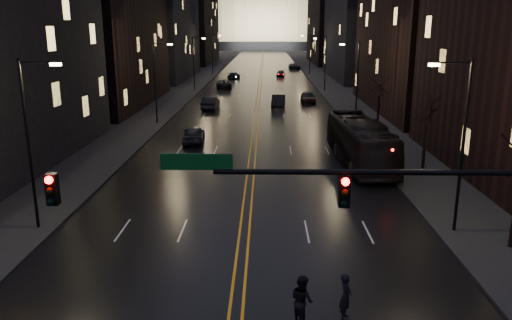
# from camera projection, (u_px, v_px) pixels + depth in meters

# --- Properties ---
(road) EXTENTS (20.00, 320.00, 0.02)m
(road) POSITION_uv_depth(u_px,v_px,m) (262.00, 65.00, 142.35)
(road) COLOR black
(road) RESTS_ON ground
(sidewalk_left) EXTENTS (8.00, 320.00, 0.16)m
(sidewalk_left) POSITION_uv_depth(u_px,v_px,m) (213.00, 65.00, 142.59)
(sidewalk_left) COLOR black
(sidewalk_left) RESTS_ON ground
(sidewalk_right) EXTENTS (8.00, 320.00, 0.16)m
(sidewalk_right) POSITION_uv_depth(u_px,v_px,m) (311.00, 65.00, 142.07)
(sidewalk_right) COLOR black
(sidewalk_right) RESTS_ON ground
(center_line) EXTENTS (0.62, 320.00, 0.01)m
(center_line) POSITION_uv_depth(u_px,v_px,m) (262.00, 65.00, 142.34)
(center_line) COLOR orange
(center_line) RESTS_ON road
(building_left_mid) EXTENTS (12.00, 30.00, 28.00)m
(building_left_mid) POSITION_uv_depth(u_px,v_px,m) (99.00, 0.00, 65.71)
(building_left_mid) COLOR black
(building_left_mid) RESTS_ON ground
(building_left_far) EXTENTS (12.00, 34.00, 20.00)m
(building_left_far) POSITION_uv_depth(u_px,v_px,m) (160.00, 30.00, 103.46)
(building_left_far) COLOR black
(building_left_far) RESTS_ON ground
(building_left_dist) EXTENTS (12.00, 40.00, 24.00)m
(building_left_dist) POSITION_uv_depth(u_px,v_px,m) (192.00, 22.00, 149.32)
(building_left_dist) COLOR black
(building_left_dist) RESTS_ON ground
(building_right_mid) EXTENTS (12.00, 34.00, 26.00)m
(building_right_mid) POSITION_uv_depth(u_px,v_px,m) (363.00, 15.00, 101.90)
(building_right_mid) COLOR black
(building_right_mid) RESTS_ON ground
(building_right_dist) EXTENTS (12.00, 40.00, 22.00)m
(building_right_dist) POSITION_uv_depth(u_px,v_px,m) (333.00, 26.00, 148.79)
(building_right_dist) COLOR black
(building_right_dist) RESTS_ON ground
(capitol) EXTENTS (90.00, 50.00, 58.50)m
(capitol) POSITION_uv_depth(u_px,v_px,m) (264.00, 14.00, 253.89)
(capitol) COLOR black
(capitol) RESTS_ON ground
(traffic_signal) EXTENTS (17.29, 0.45, 7.00)m
(traffic_signal) POSITION_uv_depth(u_px,v_px,m) (422.00, 207.00, 15.31)
(traffic_signal) COLOR black
(traffic_signal) RESTS_ON ground
(streetlamp_right_near) EXTENTS (2.13, 0.25, 9.00)m
(streetlamp_right_near) POSITION_uv_depth(u_px,v_px,m) (460.00, 138.00, 24.89)
(streetlamp_right_near) COLOR black
(streetlamp_right_near) RESTS_ON ground
(streetlamp_left_near) EXTENTS (2.13, 0.25, 9.00)m
(streetlamp_left_near) POSITION_uv_depth(u_px,v_px,m) (31.00, 136.00, 25.30)
(streetlamp_left_near) COLOR black
(streetlamp_left_near) RESTS_ON ground
(streetlamp_right_mid) EXTENTS (2.13, 0.25, 9.00)m
(streetlamp_right_mid) POSITION_uv_depth(u_px,v_px,m) (356.00, 79.00, 53.88)
(streetlamp_right_mid) COLOR black
(streetlamp_right_mid) RESTS_ON ground
(streetlamp_left_mid) EXTENTS (2.13, 0.25, 9.00)m
(streetlamp_left_mid) POSITION_uv_depth(u_px,v_px,m) (157.00, 78.00, 54.28)
(streetlamp_left_mid) COLOR black
(streetlamp_left_mid) RESTS_ON ground
(streetlamp_right_far) EXTENTS (2.13, 0.25, 9.00)m
(streetlamp_right_far) POSITION_uv_depth(u_px,v_px,m) (324.00, 61.00, 82.87)
(streetlamp_right_far) COLOR black
(streetlamp_right_far) RESTS_ON ground
(streetlamp_left_far) EXTENTS (2.13, 0.25, 9.00)m
(streetlamp_left_far) POSITION_uv_depth(u_px,v_px,m) (195.00, 61.00, 83.27)
(streetlamp_left_far) COLOR black
(streetlamp_left_far) RESTS_ON ground
(streetlamp_right_dist) EXTENTS (2.13, 0.25, 9.00)m
(streetlamp_right_dist) POSITION_uv_depth(u_px,v_px,m) (309.00, 52.00, 111.85)
(streetlamp_right_dist) COLOR black
(streetlamp_right_dist) RESTS_ON ground
(streetlamp_left_dist) EXTENTS (2.13, 0.25, 9.00)m
(streetlamp_left_dist) POSITION_uv_depth(u_px,v_px,m) (213.00, 52.00, 112.26)
(streetlamp_left_dist) COLOR black
(streetlamp_left_dist) RESTS_ON ground
(tree_right_mid) EXTENTS (2.40, 2.40, 6.65)m
(tree_right_mid) POSITION_uv_depth(u_px,v_px,m) (428.00, 111.00, 36.59)
(tree_right_mid) COLOR black
(tree_right_mid) RESTS_ON ground
(tree_right_far) EXTENTS (2.40, 2.40, 6.65)m
(tree_right_far) POSITION_uv_depth(u_px,v_px,m) (380.00, 86.00, 52.05)
(tree_right_far) COLOR black
(tree_right_far) RESTS_ON ground
(bus) EXTENTS (3.65, 12.85, 3.54)m
(bus) POSITION_uv_depth(u_px,v_px,m) (360.00, 142.00, 39.00)
(bus) COLOR black
(bus) RESTS_ON ground
(oncoming_car_a) EXTENTS (2.23, 4.88, 1.62)m
(oncoming_car_a) POSITION_uv_depth(u_px,v_px,m) (194.00, 134.00, 46.52)
(oncoming_car_a) COLOR black
(oncoming_car_a) RESTS_ON ground
(oncoming_car_b) EXTENTS (2.05, 5.21, 1.69)m
(oncoming_car_b) POSITION_uv_depth(u_px,v_px,m) (211.00, 103.00, 65.54)
(oncoming_car_b) COLOR black
(oncoming_car_b) RESTS_ON ground
(oncoming_car_c) EXTENTS (3.21, 5.88, 1.56)m
(oncoming_car_c) POSITION_uv_depth(u_px,v_px,m) (224.00, 84.00, 88.26)
(oncoming_car_c) COLOR black
(oncoming_car_c) RESTS_ON ground
(oncoming_car_d) EXTENTS (2.62, 5.06, 1.40)m
(oncoming_car_d) POSITION_uv_depth(u_px,v_px,m) (234.00, 76.00, 104.53)
(oncoming_car_d) COLOR black
(oncoming_car_d) RESTS_ON ground
(receding_car_a) EXTENTS (2.06, 5.18, 1.67)m
(receding_car_a) POSITION_uv_depth(u_px,v_px,m) (278.00, 101.00, 67.32)
(receding_car_a) COLOR black
(receding_car_a) RESTS_ON ground
(receding_car_b) EXTENTS (2.02, 4.83, 1.63)m
(receding_car_b) POSITION_uv_depth(u_px,v_px,m) (308.00, 97.00, 71.18)
(receding_car_b) COLOR black
(receding_car_b) RESTS_ON ground
(receding_car_c) EXTENTS (2.06, 4.50, 1.28)m
(receding_car_c) POSITION_uv_depth(u_px,v_px,m) (281.00, 74.00, 108.99)
(receding_car_c) COLOR black
(receding_car_c) RESTS_ON ground
(receding_car_d) EXTENTS (2.88, 5.74, 1.56)m
(receding_car_d) POSITION_uv_depth(u_px,v_px,m) (294.00, 66.00, 129.48)
(receding_car_d) COLOR black
(receding_car_d) RESTS_ON ground
(pedestrian_a) EXTENTS (0.62, 0.76, 1.79)m
(pedestrian_a) POSITION_uv_depth(u_px,v_px,m) (346.00, 297.00, 18.25)
(pedestrian_a) COLOR black
(pedestrian_a) RESTS_ON ground
(pedestrian_b) EXTENTS (0.94, 1.08, 1.94)m
(pedestrian_b) POSITION_uv_depth(u_px,v_px,m) (302.00, 300.00, 17.87)
(pedestrian_b) COLOR black
(pedestrian_b) RESTS_ON ground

